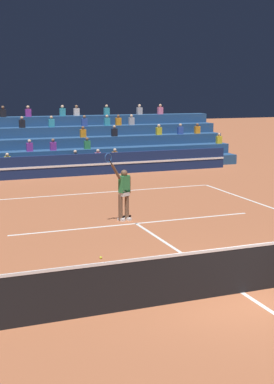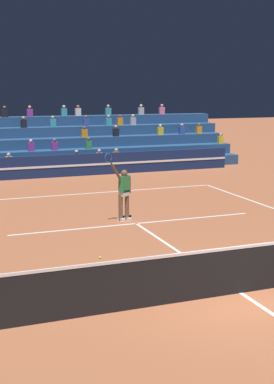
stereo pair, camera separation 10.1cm
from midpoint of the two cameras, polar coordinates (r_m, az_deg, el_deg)
ground_plane at (r=11.94m, az=11.23°, el=-10.51°), size 120.00×120.00×0.00m
court_lines at (r=11.94m, az=11.23°, el=-10.50°), size 11.10×23.90×0.01m
tennis_net at (r=11.75m, az=11.33°, el=-8.04°), size 12.00×0.10×1.10m
sponsor_banner_wall at (r=26.88m, az=-7.57°, el=2.81°), size 18.00×0.26×1.10m
bleacher_stand at (r=30.51m, az=-9.23°, el=4.61°), size 20.84×4.75×3.38m
tennis_player at (r=17.64m, az=-1.27°, el=0.04°), size 1.11×0.61×2.39m
tennis_ball at (r=13.95m, az=-3.76°, el=-6.99°), size 0.07×0.07×0.07m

